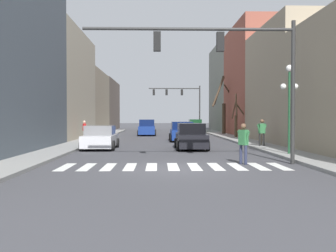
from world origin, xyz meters
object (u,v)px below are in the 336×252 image
at_px(pedestrian_on_right_sidewalk, 84,128).
at_px(street_tree_right_mid, 223,107).
at_px(car_parked_right_near, 195,126).
at_px(pedestrian_on_left_sidewalk, 243,140).
at_px(street_lamp_right_corner, 289,91).
at_px(car_parked_left_far, 147,128).
at_px(traffic_signal_far, 181,97).
at_px(pedestrian_near_right_corner, 262,130).
at_px(traffic_signal_near, 229,57).
at_px(car_at_intersection, 191,137).
at_px(pedestrian_waiting_at_curb, 263,130).
at_px(car_parked_left_mid, 182,132).
at_px(street_tree_left_mid, 236,119).
at_px(car_driving_away_lane, 100,138).

distance_m(pedestrian_on_right_sidewalk, street_tree_right_mid, 18.51).
distance_m(car_parked_right_near, pedestrian_on_left_sidewalk, 36.27).
bearing_deg(street_lamp_right_corner, car_parked_left_far, 108.86).
distance_m(traffic_signal_far, pedestrian_near_right_corner, 30.08).
relative_size(traffic_signal_near, car_parked_right_near, 2.17).
relative_size(traffic_signal_far, pedestrian_on_left_sidewalk, 4.07).
distance_m(car_parked_left_far, car_at_intersection, 19.28).
xyz_separation_m(car_parked_left_far, car_at_intersection, (3.38, -18.98, -0.05)).
bearing_deg(street_lamp_right_corner, pedestrian_on_left_sidewalk, -133.51).
bearing_deg(car_at_intersection, pedestrian_waiting_at_curb, -68.57).
bearing_deg(pedestrian_waiting_at_curb, pedestrian_on_right_sidewalk, -60.57).
distance_m(car_parked_left_mid, street_tree_right_mid, 13.30).
relative_size(pedestrian_on_left_sidewalk, pedestrian_on_right_sidewalk, 1.10).
relative_size(traffic_signal_far, pedestrian_waiting_at_curb, 4.16).
bearing_deg(traffic_signal_far, car_parked_left_mid, -93.14).
height_order(car_parked_left_mid, pedestrian_near_right_corner, pedestrian_near_right_corner).
height_order(traffic_signal_far, street_tree_left_mid, traffic_signal_far).
bearing_deg(traffic_signal_near, car_driving_away_lane, 129.33).
height_order(car_parked_right_near, street_tree_left_mid, street_tree_left_mid).
xyz_separation_m(car_parked_left_mid, car_parked_right_near, (3.02, 19.73, 0.03)).
xyz_separation_m(traffic_signal_far, street_tree_right_mid, (4.27, -10.18, -1.65)).
relative_size(street_lamp_right_corner, car_parked_right_near, 1.09).
distance_m(traffic_signal_far, street_tree_left_mid, 18.90).
bearing_deg(street_lamp_right_corner, pedestrian_waiting_at_curb, 86.24).
bearing_deg(pedestrian_on_left_sidewalk, car_driving_away_lane, 11.83).
distance_m(traffic_signal_near, street_lamp_right_corner, 5.21).
bearing_deg(car_at_intersection, traffic_signal_far, -2.15).
xyz_separation_m(car_parked_left_far, car_parked_left_mid, (3.30, -10.67, -0.05)).
relative_size(street_lamp_right_corner, pedestrian_on_left_sidewalk, 2.59).
height_order(pedestrian_waiting_at_curb, street_tree_left_mid, street_tree_left_mid).
bearing_deg(traffic_signal_far, pedestrian_on_right_sidewalk, -113.08).
bearing_deg(street_tree_right_mid, pedestrian_on_right_sidewalk, -138.58).
relative_size(traffic_signal_near, car_parked_left_far, 2.15).
distance_m(street_lamp_right_corner, street_tree_right_mid, 25.07).
distance_m(car_driving_away_lane, car_at_intersection, 5.91).
bearing_deg(car_parked_left_far, pedestrian_near_right_corner, 24.21).
bearing_deg(car_driving_away_lane, car_parked_left_mid, -35.67).
relative_size(car_parked_left_mid, pedestrian_on_left_sidewalk, 2.36).
xyz_separation_m(traffic_signal_far, car_parked_left_far, (-4.51, -11.37, -4.05)).
xyz_separation_m(traffic_signal_far, car_parked_right_near, (1.81, -2.31, -4.07)).
bearing_deg(street_tree_right_mid, traffic_signal_far, 112.78).
relative_size(traffic_signal_far, car_parked_left_far, 1.70).
distance_m(street_lamp_right_corner, car_parked_left_far, 25.35).
bearing_deg(car_parked_left_mid, pedestrian_waiting_at_curb, -139.76).
height_order(traffic_signal_near, car_parked_right_near, traffic_signal_near).
height_order(pedestrian_on_right_sidewalk, street_tree_right_mid, street_tree_right_mid).
height_order(street_lamp_right_corner, car_at_intersection, street_lamp_right_corner).
xyz_separation_m(car_driving_away_lane, car_at_intersection, (5.91, -0.19, 0.06)).
xyz_separation_m(traffic_signal_near, street_tree_left_mid, (4.45, 20.39, -2.81)).
height_order(street_lamp_right_corner, car_parked_left_mid, street_lamp_right_corner).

